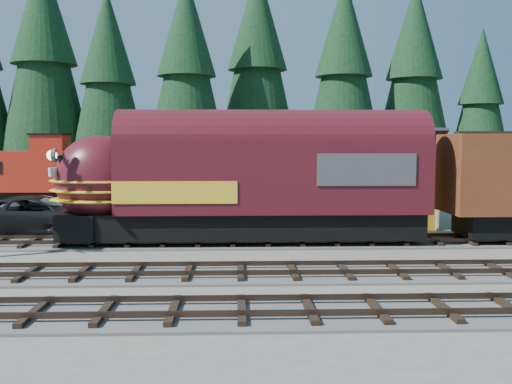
{
  "coord_description": "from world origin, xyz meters",
  "views": [
    {
      "loc": [
        -4.3,
        -21.24,
        4.55
      ],
      "look_at": [
        -3.47,
        4.0,
        2.34
      ],
      "focal_mm": 40.0,
      "sensor_mm": 36.0,
      "label": 1
    }
  ],
  "objects_px": {
    "depot": "(314,171)",
    "pickup_truck_b": "(45,213)",
    "pickup_truck_a": "(40,216)",
    "locomotive": "(233,185)",
    "caboose": "(39,174)"
  },
  "relations": [
    {
      "from": "pickup_truck_b",
      "to": "depot",
      "type": "bearing_deg",
      "value": -95.45
    },
    {
      "from": "depot",
      "to": "pickup_truck_a",
      "type": "bearing_deg",
      "value": -165.07
    },
    {
      "from": "pickup_truck_a",
      "to": "depot",
      "type": "bearing_deg",
      "value": -77.8
    },
    {
      "from": "pickup_truck_b",
      "to": "caboose",
      "type": "bearing_deg",
      "value": 7.71
    },
    {
      "from": "depot",
      "to": "caboose",
      "type": "distance_m",
      "value": 19.36
    },
    {
      "from": "caboose",
      "to": "pickup_truck_b",
      "type": "height_order",
      "value": "caboose"
    },
    {
      "from": "locomotive",
      "to": "pickup_truck_b",
      "type": "height_order",
      "value": "locomotive"
    },
    {
      "from": "locomotive",
      "to": "pickup_truck_b",
      "type": "relative_size",
      "value": 2.72
    },
    {
      "from": "locomotive",
      "to": "caboose",
      "type": "relative_size",
      "value": 1.84
    },
    {
      "from": "locomotive",
      "to": "pickup_truck_a",
      "type": "bearing_deg",
      "value": 163.72
    },
    {
      "from": "depot",
      "to": "pickup_truck_b",
      "type": "height_order",
      "value": "depot"
    },
    {
      "from": "pickup_truck_a",
      "to": "pickup_truck_b",
      "type": "xyz_separation_m",
      "value": [
        -0.35,
        1.86,
        -0.08
      ]
    },
    {
      "from": "depot",
      "to": "pickup_truck_b",
      "type": "bearing_deg",
      "value": -172.58
    },
    {
      "from": "pickup_truck_b",
      "to": "locomotive",
      "type": "bearing_deg",
      "value": -128.07
    },
    {
      "from": "depot",
      "to": "locomotive",
      "type": "xyz_separation_m",
      "value": [
        -4.48,
        -6.5,
        -0.33
      ]
    }
  ]
}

